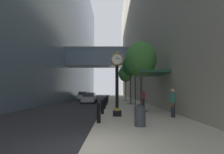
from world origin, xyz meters
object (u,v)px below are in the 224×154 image
object	(u,v)px
street_clock	(117,80)
street_tree_near	(141,59)
street_tree_mid_far	(126,74)
bollard_fourth	(106,101)
bollard_third	(105,103)
bollard_sixth	(108,98)
car_white_far	(84,96)
pedestrian_by_clock	(144,98)
street_tree_mid_near	(131,67)
trash_bin	(140,114)
pedestrian_walking	(173,102)
bollard_second	(103,106)
car_grey_near	(87,95)
car_silver_mid	(90,98)
bollard_fifth	(107,99)
bollard_nearest	(99,112)

from	to	relation	value
street_clock	street_tree_near	xyz separation A→B (m)	(2.09, 2.66, 1.94)
street_clock	street_tree_mid_far	xyz separation A→B (m)	(2.09, 17.91, 2.39)
bollard_fourth	street_tree_mid_far	distance (m)	11.48
bollard_fourth	bollard_third	bearing A→B (deg)	-90.00
bollard_sixth	car_white_far	bearing A→B (deg)	120.17
pedestrian_by_clock	street_clock	bearing A→B (deg)	-113.25
street_tree_mid_near	street_tree_mid_far	bearing A→B (deg)	90.00
trash_bin	bollard_sixth	bearing A→B (deg)	96.45
street_tree_mid_far	pedestrian_walking	distance (m)	18.90
bollard_second	bollard_sixth	world-z (taller)	same
bollard_sixth	street_tree_mid_near	size ratio (longest dim) A/B	0.17
street_tree_mid_far	car_grey_near	distance (m)	14.39
street_tree_mid_far	car_silver_mid	bearing A→B (deg)	-147.97
bollard_third	car_white_far	bearing A→B (deg)	105.40
street_clock	bollard_fifth	distance (m)	11.26
bollard_second	bollard_third	distance (m)	3.36
street_clock	bollard_sixth	world-z (taller)	street_clock
bollard_sixth	bollard_third	bearing A→B (deg)	-90.00
bollard_sixth	pedestrian_walking	bearing A→B (deg)	-73.21
bollard_third	bollard_fifth	world-z (taller)	same
street_tree_mid_far	car_grey_near	xyz separation A→B (m)	(-8.57, 10.81, -4.12)
street_clock	street_tree_near	world-z (taller)	street_tree_near
street_clock	trash_bin	distance (m)	3.78
pedestrian_walking	street_tree_mid_near	bearing A→B (deg)	97.38
street_tree_near	car_silver_mid	xyz separation A→B (m)	(-5.91, 11.55, -3.69)
trash_bin	pedestrian_by_clock	bearing A→B (deg)	78.15
bollard_third	bollard_fourth	world-z (taller)	same
bollard_fifth	street_tree_mid_far	size ratio (longest dim) A/B	0.16
street_tree_near	street_clock	bearing A→B (deg)	-128.20
pedestrian_walking	trash_bin	bearing A→B (deg)	-134.20
bollard_second	street_tree_mid_near	bearing A→B (deg)	71.51
bollard_sixth	street_tree_mid_near	xyz separation A→B (m)	(3.11, -4.14, 4.34)
bollard_second	trash_bin	xyz separation A→B (m)	(1.99, -4.13, 0.00)
street_tree_near	street_tree_mid_near	distance (m)	7.64
street_tree_mid_near	pedestrian_walking	size ratio (longest dim) A/B	3.45
bollard_fourth	pedestrian_walking	xyz separation A→B (m)	(4.52, -8.25, 0.41)
street_tree_near	street_tree_mid_near	world-z (taller)	street_tree_mid_near
bollard_fourth	street_tree_near	size ratio (longest dim) A/B	0.17
bollard_nearest	bollard_sixth	bearing A→B (deg)	90.00
pedestrian_walking	car_white_far	xyz separation A→B (m)	(-9.80, 24.05, -0.26)
car_white_far	street_tree_near	bearing A→B (deg)	-68.07
street_clock	car_silver_mid	size ratio (longest dim) A/B	1.04
bollard_nearest	street_tree_near	distance (m)	7.04
bollard_nearest	car_grey_near	bearing A→B (deg)	99.95
street_tree_near	trash_bin	distance (m)	7.03
trash_bin	car_silver_mid	xyz separation A→B (m)	(-4.78, 17.36, 0.09)
bollard_nearest	bollard_fourth	size ratio (longest dim) A/B	1.00
pedestrian_by_clock	pedestrian_walking	bearing A→B (deg)	-87.76
bollard_third	car_grey_near	world-z (taller)	car_grey_near
street_tree_mid_near	car_white_far	bearing A→B (deg)	122.41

